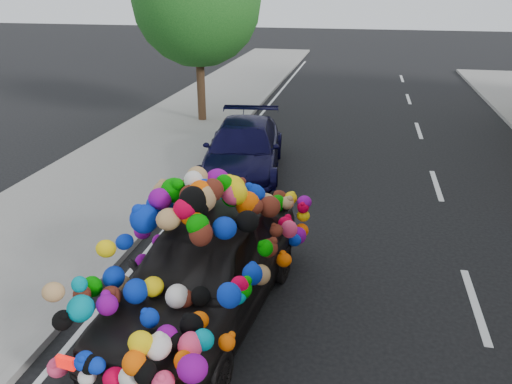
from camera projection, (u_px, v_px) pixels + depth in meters
ground at (247, 278)px, 8.35m from camera, size 100.00×100.00×0.00m
sidewalk at (19, 249)px, 9.15m from camera, size 4.00×60.00×0.12m
kerb at (117, 260)px, 8.77m from camera, size 0.15×60.00×0.13m
lane_markings at (475, 304)px, 7.66m from camera, size 6.00×50.00×0.01m
tree_near_sidewalk at (197, 1)px, 16.08m from camera, size 4.20×4.20×6.13m
plush_art_car at (204, 247)px, 7.04m from camera, size 2.72×4.92×2.18m
navy_sedan at (243, 150)px, 12.59m from camera, size 2.44×4.82×1.34m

